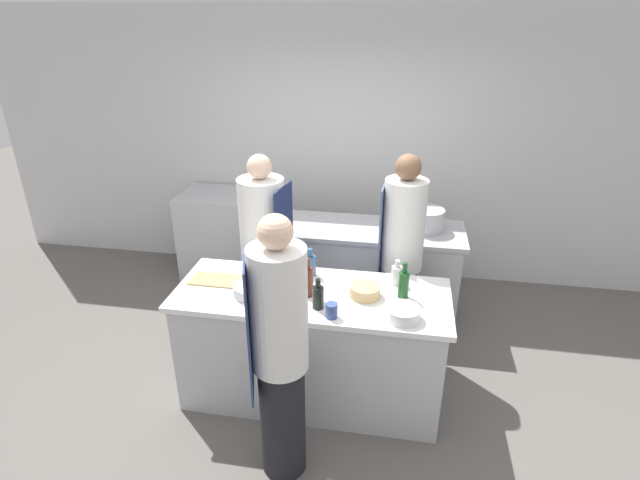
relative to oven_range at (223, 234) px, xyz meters
name	(u,v)px	position (x,y,z in m)	size (l,w,h in m)	color
ground_plane	(312,392)	(1.33, -1.76, -0.47)	(16.00, 16.00, 0.00)	#605B56
wall_back	(349,149)	(1.33, 0.37, 0.93)	(8.00, 0.06, 2.80)	silver
prep_counter	(312,344)	(1.33, -1.76, -0.02)	(1.95, 0.76, 0.90)	#B7BABC
pass_counter	(354,270)	(1.51, -0.53, -0.02)	(1.99, 0.65, 0.90)	#B7BABC
oven_range	(223,234)	(0.00, 0.00, 0.00)	(0.85, 0.64, 0.95)	#B7BABC
chef_at_prep_near	(280,354)	(1.27, -2.47, 0.42)	(0.38, 0.37, 1.77)	black
chef_at_stove	(264,252)	(0.78, -1.07, 0.37)	(0.42, 0.40, 1.69)	black
chef_at_pass_far	(401,258)	(1.94, -1.08, 0.41)	(0.35, 0.34, 1.75)	black
bottle_olive_oil	(318,297)	(1.41, -1.95, 0.51)	(0.08, 0.08, 0.22)	black
bottle_vinegar	(280,269)	(1.06, -1.61, 0.51)	(0.08, 0.08, 0.22)	#B2A84C
bottle_wine	(397,275)	(1.91, -1.53, 0.50)	(0.08, 0.08, 0.19)	silver
bottle_cooking_oil	(310,265)	(1.27, -1.51, 0.51)	(0.09, 0.09, 0.22)	#2D5175
bottle_sauce	(308,281)	(1.31, -1.80, 0.54)	(0.08, 0.08, 0.29)	#5B2319
bottle_water	(404,284)	(1.97, -1.71, 0.53)	(0.07, 0.07, 0.27)	#19471E
bowl_mixing_large	(365,291)	(1.70, -1.74, 0.47)	(0.22, 0.22, 0.08)	tan
bowl_prep_small	(251,290)	(0.91, -1.87, 0.47)	(0.24, 0.24, 0.08)	#B7BABC
bowl_ceramic_blue	(403,313)	(1.97, -1.98, 0.47)	(0.23, 0.23, 0.08)	white
cup	(332,310)	(1.51, -2.04, 0.48)	(0.08, 0.08, 0.10)	#33477F
cutting_board	(217,280)	(0.60, -1.71, 0.43)	(0.38, 0.20, 0.01)	tan
stockpot	(426,220)	(2.14, -0.49, 0.53)	(0.32, 0.32, 0.20)	#B7BABC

